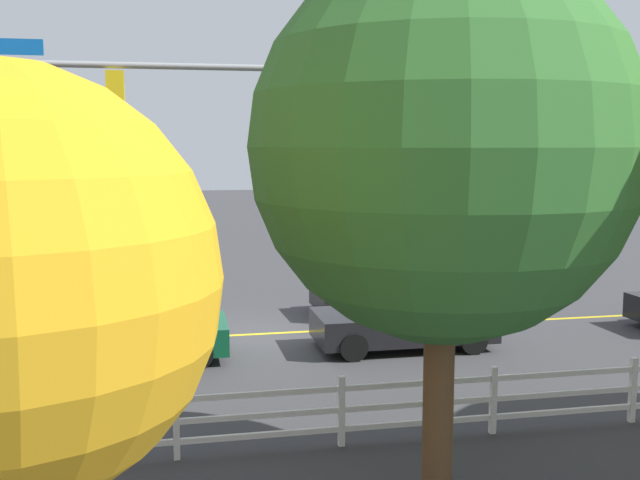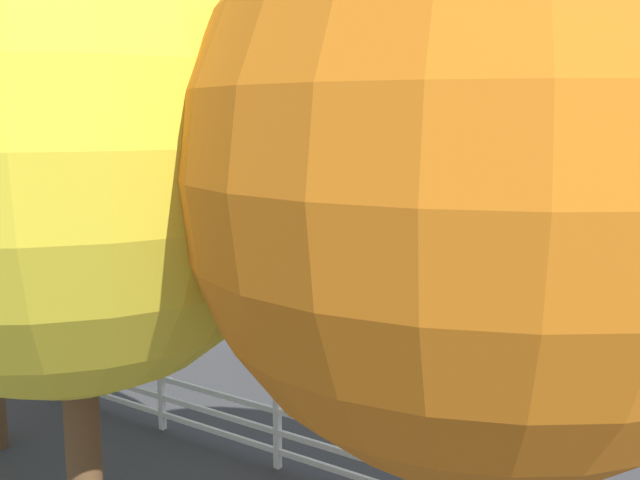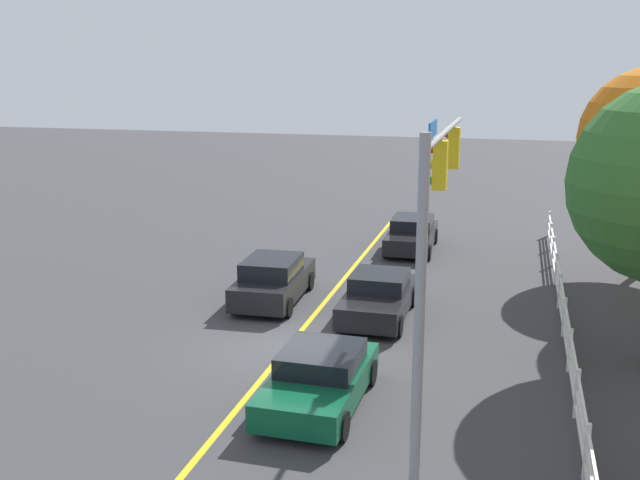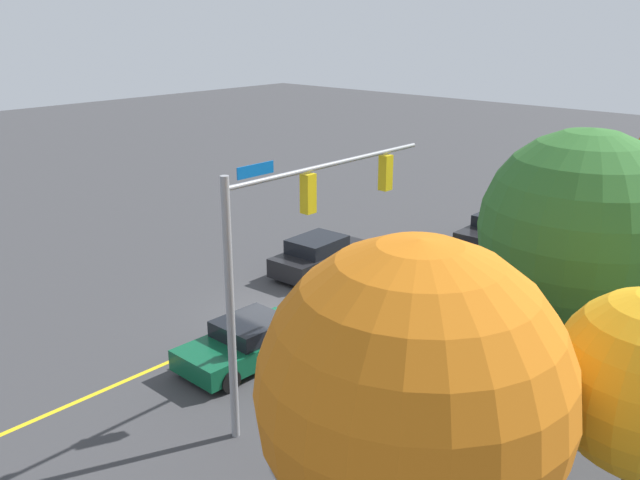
# 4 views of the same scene
# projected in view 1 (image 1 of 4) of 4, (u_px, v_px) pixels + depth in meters

# --- Properties ---
(ground_plane) EXTENTS (120.00, 120.00, 0.00)m
(ground_plane) POSITION_uv_depth(u_px,v_px,m) (260.00, 334.00, 19.26)
(ground_plane) COLOR #38383A
(lane_center_stripe) EXTENTS (28.00, 0.16, 0.01)m
(lane_center_stripe) POSITION_uv_depth(u_px,v_px,m) (409.00, 326.00, 20.06)
(lane_center_stripe) COLOR gold
(lane_center_stripe) RESTS_ON ground_plane
(signal_assembly) EXTENTS (7.27, 0.38, 6.65)m
(signal_assembly) POSITION_uv_depth(u_px,v_px,m) (90.00, 151.00, 13.76)
(signal_assembly) COLOR gray
(signal_assembly) RESTS_ON ground_plane
(car_0) EXTENTS (4.19, 1.94, 1.38)m
(car_0) POSITION_uv_depth(u_px,v_px,m) (405.00, 320.00, 17.92)
(car_0) COLOR black
(car_0) RESTS_ON ground_plane
(car_2) EXTENTS (4.39, 2.06, 1.51)m
(car_2) POSITION_uv_depth(u_px,v_px,m) (388.00, 288.00, 21.55)
(car_2) COLOR black
(car_2) RESTS_ON ground_plane
(car_3) EXTENTS (4.22, 2.09, 1.31)m
(car_3) POSITION_uv_depth(u_px,v_px,m) (135.00, 332.00, 16.88)
(car_3) COLOR #0C4C2D
(car_3) RESTS_ON ground_plane
(white_rail_fence) EXTENTS (26.10, 0.10, 1.15)m
(white_rail_fence) POSITION_uv_depth(u_px,v_px,m) (493.00, 399.00, 12.60)
(white_rail_fence) COLOR white
(white_rail_fence) RESTS_ON ground_plane
(tree_3) EXTENTS (5.03, 5.03, 7.30)m
(tree_3) POSITION_uv_depth(u_px,v_px,m) (443.00, 148.00, 9.65)
(tree_3) COLOR brown
(tree_3) RESTS_ON ground_plane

